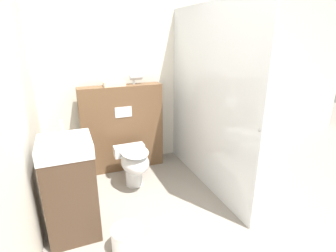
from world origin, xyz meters
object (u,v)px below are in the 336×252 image
Objects in this scene: toilet at (134,163)px; waste_bin at (127,240)px; sink_vanity at (70,188)px; hair_drier at (137,77)px.

toilet is 1.09m from waste_bin.
sink_vanity is 0.70m from waste_bin.
toilet is 2.13× the size of waste_bin.
sink_vanity reaches higher than waste_bin.
sink_vanity is 1.71m from hair_drier.
toilet is 0.54× the size of sink_vanity.
sink_vanity is at bearing -130.22° from hair_drier.
toilet is at bearing 71.41° from waste_bin.
sink_vanity is at bearing 133.49° from waste_bin.
waste_bin is (0.41, -0.43, -0.37)m from sink_vanity.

